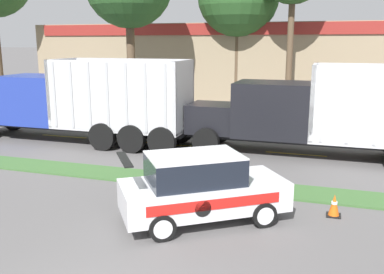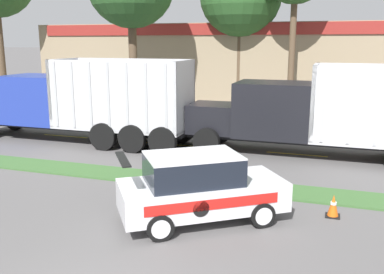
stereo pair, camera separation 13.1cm
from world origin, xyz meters
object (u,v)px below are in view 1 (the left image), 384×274
(dump_truck_lead, at_px, (310,116))
(rally_car, at_px, (201,187))
(dump_truck_trail, at_px, (61,105))
(traffic_cone, at_px, (334,206))

(dump_truck_lead, bearing_deg, rally_car, -106.83)
(rally_car, bearing_deg, dump_truck_trail, 141.76)
(dump_truck_lead, relative_size, dump_truck_trail, 1.05)
(rally_car, relative_size, traffic_cone, 7.42)
(dump_truck_trail, bearing_deg, traffic_cone, -24.84)
(traffic_cone, bearing_deg, dump_truck_trail, 155.16)
(traffic_cone, bearing_deg, dump_truck_lead, 98.97)
(rally_car, xyz_separation_m, traffic_cone, (3.20, 1.33, -0.59))
(dump_truck_lead, xyz_separation_m, dump_truck_trail, (-10.89, -0.60, 0.04))
(dump_truck_lead, distance_m, rally_car, 7.77)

